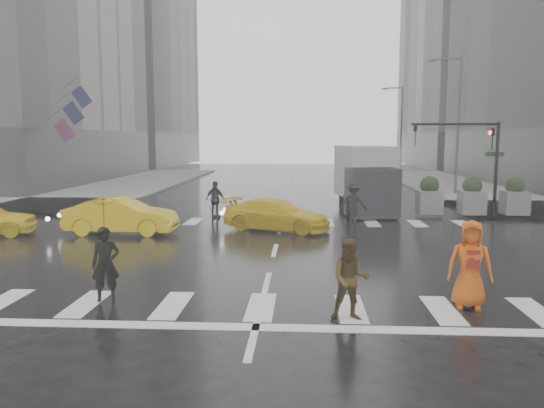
# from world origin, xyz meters

# --- Properties ---
(ground) EXTENTS (120.00, 120.00, 0.00)m
(ground) POSITION_xyz_m (0.00, 0.00, 0.00)
(ground) COLOR black
(ground) RESTS_ON ground
(sidewalk_nw) EXTENTS (35.00, 35.00, 0.15)m
(sidewalk_nw) POSITION_xyz_m (-19.50, 17.50, 0.07)
(sidewalk_nw) COLOR gray
(sidewalk_nw) RESTS_ON ground
(building_nw_far) EXTENTS (26.05, 26.05, 44.00)m
(building_nw_far) POSITION_xyz_m (-29.00, 56.00, 20.19)
(building_nw_far) COLOR #5C5955
(building_nw_far) RESTS_ON ground
(building_ne_far) EXTENTS (26.05, 26.05, 36.00)m
(building_ne_far) POSITION_xyz_m (29.00, 56.00, 16.27)
(building_ne_far) COLOR #AEA497
(building_ne_far) RESTS_ON ground
(road_markings) EXTENTS (18.00, 48.00, 0.01)m
(road_markings) POSITION_xyz_m (0.00, 0.00, 0.01)
(road_markings) COLOR silver
(road_markings) RESTS_ON ground
(traffic_signal_pole) EXTENTS (4.45, 0.42, 4.50)m
(traffic_signal_pole) POSITION_xyz_m (9.01, 8.01, 3.22)
(traffic_signal_pole) COLOR black
(traffic_signal_pole) RESTS_ON ground
(street_lamp_near) EXTENTS (2.15, 0.22, 9.00)m
(street_lamp_near) POSITION_xyz_m (10.87, 18.00, 4.95)
(street_lamp_near) COLOR #59595B
(street_lamp_near) RESTS_ON ground
(street_lamp_far) EXTENTS (2.15, 0.22, 9.00)m
(street_lamp_far) POSITION_xyz_m (10.87, 38.00, 4.95)
(street_lamp_far) COLOR #59595B
(street_lamp_far) RESTS_ON ground
(planter_west) EXTENTS (1.10, 1.10, 1.80)m
(planter_west) POSITION_xyz_m (7.00, 8.20, 0.98)
(planter_west) COLOR gray
(planter_west) RESTS_ON ground
(planter_mid) EXTENTS (1.10, 1.10, 1.80)m
(planter_mid) POSITION_xyz_m (9.00, 8.20, 0.98)
(planter_mid) COLOR gray
(planter_mid) RESTS_ON ground
(planter_east) EXTENTS (1.10, 1.10, 1.80)m
(planter_east) POSITION_xyz_m (11.00, 8.20, 0.98)
(planter_east) COLOR gray
(planter_east) RESTS_ON ground
(flag_cluster) EXTENTS (2.87, 3.06, 4.69)m
(flag_cluster) POSITION_xyz_m (-15.08, 18.50, 5.64)
(flag_cluster) COLOR #59595B
(flag_cluster) RESTS_ON ground
(pedestrian_black) EXTENTS (1.23, 1.24, 2.43)m
(pedestrian_black) POSITION_xyz_m (-3.60, -5.75, 1.59)
(pedestrian_black) COLOR black
(pedestrian_black) RESTS_ON ground
(pedestrian_brown) EXTENTS (0.84, 0.66, 1.71)m
(pedestrian_brown) POSITION_xyz_m (1.92, -6.72, 0.85)
(pedestrian_brown) COLOR #473419
(pedestrian_brown) RESTS_ON ground
(pedestrian_orange) EXTENTS (1.06, 0.80, 1.97)m
(pedestrian_orange) POSITION_xyz_m (4.62, -5.78, 0.99)
(pedestrian_orange) COLOR #E15A0F
(pedestrian_orange) RESTS_ON ground
(pedestrian_far_a) EXTENTS (1.19, 0.99, 1.75)m
(pedestrian_far_a) POSITION_xyz_m (-3.17, 7.12, 0.87)
(pedestrian_far_a) COLOR black
(pedestrian_far_a) RESTS_ON ground
(pedestrian_far_b) EXTENTS (1.36, 1.05, 1.86)m
(pedestrian_far_b) POSITION_xyz_m (3.16, 5.71, 0.93)
(pedestrian_far_b) COLOR black
(pedestrian_far_b) RESTS_ON ground
(taxi_mid) EXTENTS (4.33, 1.52, 1.42)m
(taxi_mid) POSITION_xyz_m (-6.19, 2.77, 0.71)
(taxi_mid) COLOR yellow
(taxi_mid) RESTS_ON ground
(taxi_rear) EXTENTS (4.28, 2.99, 1.28)m
(taxi_rear) POSITION_xyz_m (-0.13, 3.97, 0.64)
(taxi_rear) COLOR yellow
(taxi_rear) RESTS_ON ground
(box_truck) EXTENTS (2.36, 6.30, 3.35)m
(box_truck) POSITION_xyz_m (4.17, 9.72, 1.79)
(box_truck) COLOR silver
(box_truck) RESTS_ON ground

